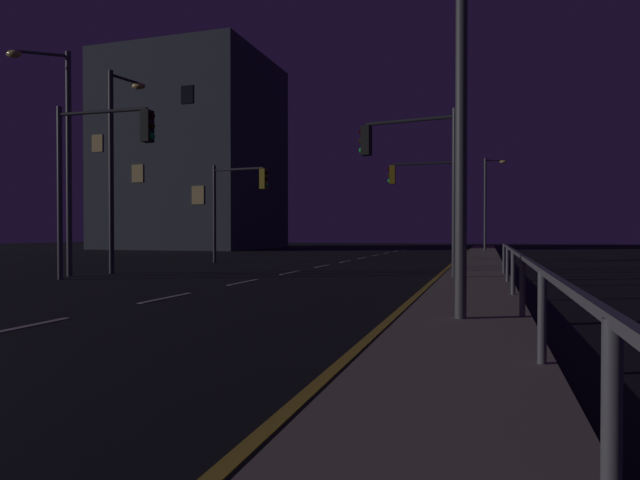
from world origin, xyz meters
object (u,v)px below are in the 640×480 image
object	(u,v)px
street_lamp_corner	(59,142)
traffic_light_mid_right	(99,157)
street_lamp_across_street	(489,195)
street_lamp_mid_block	(448,57)
traffic_light_far_right	(429,188)
traffic_light_far_center	(411,162)
building_distant	(194,155)
traffic_light_near_right	(238,194)
street_lamp_median	(116,154)

from	to	relation	value
street_lamp_corner	traffic_light_mid_right	bearing A→B (deg)	-19.56
traffic_light_mid_right	street_lamp_corner	world-z (taller)	street_lamp_corner
street_lamp_across_street	street_lamp_mid_block	world-z (taller)	street_lamp_across_street
traffic_light_mid_right	street_lamp_mid_block	distance (m)	12.08
traffic_light_far_right	street_lamp_mid_block	world-z (taller)	street_lamp_mid_block
traffic_light_far_center	building_distant	bearing A→B (deg)	130.76
traffic_light_mid_right	street_lamp_mid_block	xyz separation A→B (m)	(10.84, -5.32, 0.35)
traffic_light_near_right	street_lamp_median	xyz separation A→B (m)	(-1.35, -7.20, 1.01)
traffic_light_far_center	street_lamp_mid_block	distance (m)	8.61
traffic_light_near_right	street_lamp_mid_block	xyz separation A→B (m)	(10.97, -15.23, 0.80)
traffic_light_far_center	traffic_light_mid_right	xyz separation A→B (m)	(-9.14, -3.11, 0.11)
street_lamp_across_street	street_lamp_mid_block	bearing A→B (deg)	-91.19
traffic_light_far_right	building_distant	world-z (taller)	building_distant
traffic_light_mid_right	street_lamp_corner	distance (m)	2.51
traffic_light_far_right	street_lamp_corner	size ratio (longest dim) A/B	0.67
traffic_light_near_right	building_distant	xyz separation A→B (m)	(-15.17, 21.56, 5.55)
street_lamp_mid_block	traffic_light_near_right	bearing A→B (deg)	125.77
traffic_light_far_right	street_lamp_across_street	distance (m)	14.45
street_lamp_mid_block	traffic_light_far_right	bearing A→B (deg)	96.64
traffic_light_far_center	traffic_light_mid_right	distance (m)	9.66
traffic_light_far_center	building_distant	distance (m)	37.80
traffic_light_near_right	street_lamp_across_street	bearing A→B (deg)	56.92
traffic_light_mid_right	street_lamp_mid_block	size ratio (longest dim) A/B	0.82
traffic_light_far_center	street_lamp_mid_block	world-z (taller)	street_lamp_mid_block
traffic_light_far_right	building_distant	distance (m)	30.28
street_lamp_median	traffic_light_near_right	bearing A→B (deg)	79.39
street_lamp_median	street_lamp_across_street	bearing A→B (deg)	62.60
traffic_light_mid_right	traffic_light_near_right	bearing A→B (deg)	90.77
traffic_light_near_right	traffic_light_far_right	distance (m)	9.54
street_lamp_median	building_distant	bearing A→B (deg)	115.67
traffic_light_near_right	traffic_light_far_right	size ratio (longest dim) A/B	0.95
street_lamp_mid_block	street_lamp_corner	bearing A→B (deg)	154.95
traffic_light_far_right	street_lamp_corner	world-z (taller)	street_lamp_corner
street_lamp_median	street_lamp_mid_block	world-z (taller)	street_lamp_median
traffic_light_mid_right	street_lamp_corner	xyz separation A→B (m)	(-2.27, 0.81, 0.71)
traffic_light_near_right	building_distant	size ratio (longest dim) A/B	0.27
traffic_light_near_right	building_distant	distance (m)	26.94
traffic_light_far_right	street_lamp_across_street	world-z (taller)	street_lamp_across_street
traffic_light_far_right	street_lamp_across_street	xyz separation A→B (m)	(2.90, 14.15, 0.53)
traffic_light_far_center	traffic_light_near_right	distance (m)	11.51
traffic_light_near_right	traffic_light_mid_right	world-z (taller)	traffic_light_mid_right
traffic_light_far_right	traffic_light_mid_right	bearing A→B (deg)	-122.29
street_lamp_across_street	building_distant	bearing A→B (deg)	172.24
traffic_light_far_center	street_lamp_corner	world-z (taller)	street_lamp_corner
traffic_light_far_right	street_lamp_mid_block	xyz separation A→B (m)	(2.21, -18.98, 0.44)
traffic_light_near_right	street_lamp_median	bearing A→B (deg)	-100.61
building_distant	street_lamp_corner	bearing A→B (deg)	-66.97
street_lamp_across_street	street_lamp_corner	bearing A→B (deg)	-117.07
traffic_light_near_right	building_distant	world-z (taller)	building_distant
traffic_light_far_right	traffic_light_mid_right	distance (m)	16.16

